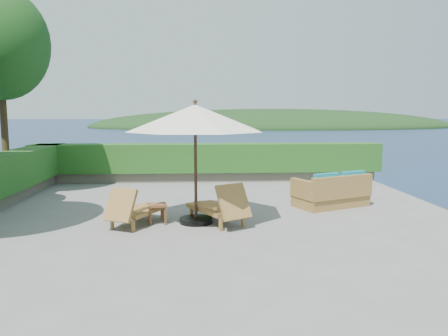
{
  "coord_description": "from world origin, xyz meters",
  "views": [
    {
      "loc": [
        -0.32,
        -9.94,
        2.51
      ],
      "look_at": [
        0.3,
        0.8,
        1.1
      ],
      "focal_mm": 35.0,
      "sensor_mm": 36.0,
      "label": 1
    }
  ],
  "objects": [
    {
      "name": "offshore_island",
      "position": [
        25.0,
        140.0,
        -3.0
      ],
      "size": [
        126.0,
        57.6,
        12.6
      ],
      "primitive_type": "ellipsoid",
      "color": "black",
      "rests_on": "ocean"
    },
    {
      "name": "lounge_left",
      "position": [
        -1.75,
        -0.46,
        0.37
      ],
      "size": [
        1.26,
        1.67,
        0.9
      ],
      "rotation": [
        0.0,
        0.0,
        -0.46
      ],
      "color": "olive",
      "rests_on": "ground"
    },
    {
      "name": "foundation",
      "position": [
        0.0,
        0.0,
        -1.55
      ],
      "size": [
        12.0,
        12.0,
        3.0
      ],
      "primitive_type": "cube",
      "color": "#50473F",
      "rests_on": "ocean"
    },
    {
      "name": "wicker_loveseat",
      "position": [
        3.19,
        1.19,
        0.37
      ],
      "size": [
        2.16,
        1.67,
        0.95
      ],
      "rotation": [
        0.0,
        0.0,
        0.41
      ],
      "color": "olive",
      "rests_on": "ground"
    },
    {
      "name": "patio_umbrella",
      "position": [
        -0.4,
        -0.31,
        2.33
      ],
      "size": [
        3.92,
        3.92,
        2.76
      ],
      "rotation": [
        0.0,
        0.0,
        0.33
      ],
      "color": "black",
      "rests_on": "ground"
    },
    {
      "name": "side_table",
      "position": [
        -1.26,
        -0.32,
        0.37
      ],
      "size": [
        0.49,
        0.49,
        0.44
      ],
      "rotation": [
        0.0,
        0.0,
        0.19
      ],
      "color": "brown",
      "rests_on": "ground"
    },
    {
      "name": "hedge_far",
      "position": [
        0.0,
        5.6,
        0.85
      ],
      "size": [
        12.4,
        0.9,
        1.0
      ],
      "primitive_type": "cube",
      "color": "#1F4B15",
      "rests_on": "planter_wall_far"
    },
    {
      "name": "lounge_right",
      "position": [
        0.14,
        -0.46,
        0.4
      ],
      "size": [
        1.44,
        1.79,
        0.97
      ],
      "rotation": [
        0.0,
        0.0,
        0.53
      ],
      "color": "olive",
      "rests_on": "ground"
    },
    {
      "name": "planter_wall_far",
      "position": [
        0.0,
        5.6,
        0.18
      ],
      "size": [
        12.0,
        0.6,
        0.36
      ],
      "primitive_type": "cube",
      "color": "#686253",
      "rests_on": "ground"
    },
    {
      "name": "ground",
      "position": [
        0.0,
        0.0,
        0.0
      ],
      "size": [
        12.0,
        12.0,
        0.0
      ],
      "primitive_type": "plane",
      "color": "gray",
      "rests_on": "ground"
    }
  ]
}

